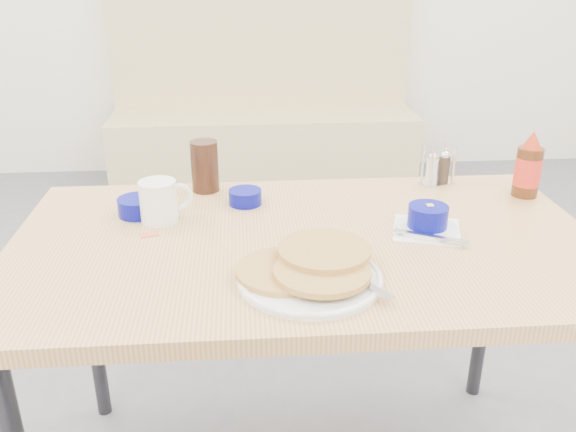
{
  "coord_description": "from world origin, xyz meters",
  "views": [
    {
      "loc": [
        -0.14,
        -1.05,
        1.39
      ],
      "look_at": [
        -0.04,
        0.25,
        0.82
      ],
      "focal_mm": 38.0,
      "sensor_mm": 36.0,
      "label": 1
    }
  ],
  "objects": [
    {
      "name": "booth_bench",
      "position": [
        0.0,
        2.78,
        0.35
      ],
      "size": [
        1.9,
        0.56,
        1.22
      ],
      "color": "#CDB67D",
      "rests_on": "ground"
    },
    {
      "name": "dining_table",
      "position": [
        0.0,
        0.25,
        0.7
      ],
      "size": [
        1.4,
        0.8,
        0.76
      ],
      "color": "tan",
      "rests_on": "ground"
    },
    {
      "name": "pancake_plate",
      "position": [
        -0.01,
        0.05,
        0.78
      ],
      "size": [
        0.31,
        0.3,
        0.05
      ],
      "rotation": [
        0.0,
        0.0,
        0.27
      ],
      "color": "white",
      "rests_on": "dining_table"
    },
    {
      "name": "coffee_mug",
      "position": [
        -0.35,
        0.38,
        0.81
      ],
      "size": [
        0.13,
        0.09,
        0.11
      ],
      "rotation": [
        0.0,
        0.0,
        0.39
      ],
      "color": "white",
      "rests_on": "dining_table"
    },
    {
      "name": "grits_setting",
      "position": [
        0.3,
        0.27,
        0.79
      ],
      "size": [
        0.2,
        0.21,
        0.07
      ],
      "rotation": [
        0.0,
        0.0,
        -0.28
      ],
      "color": "white",
      "rests_on": "dining_table"
    },
    {
      "name": "creamer_bowl",
      "position": [
        -0.42,
        0.43,
        0.78
      ],
      "size": [
        0.1,
        0.1,
        0.05
      ],
      "rotation": [
        0.0,
        0.0,
        0.16
      ],
      "color": "#05097C",
      "rests_on": "dining_table"
    },
    {
      "name": "butter_bowl",
      "position": [
        -0.14,
        0.48,
        0.78
      ],
      "size": [
        0.09,
        0.09,
        0.04
      ],
      "rotation": [
        0.0,
        0.0,
        -0.31
      ],
      "color": "#05097C",
      "rests_on": "dining_table"
    },
    {
      "name": "amber_tumbler",
      "position": [
        -0.25,
        0.59,
        0.83
      ],
      "size": [
        0.08,
        0.08,
        0.14
      ],
      "primitive_type": "cylinder",
      "rotation": [
        0.0,
        0.0,
        -0.06
      ],
      "color": "black",
      "rests_on": "dining_table"
    },
    {
      "name": "condiment_caddy",
      "position": [
        0.42,
        0.59,
        0.8
      ],
      "size": [
        0.11,
        0.09,
        0.12
      ],
      "rotation": [
        0.0,
        0.0,
        0.37
      ],
      "color": "silver",
      "rests_on": "dining_table"
    },
    {
      "name": "syrup_bottle",
      "position": [
        0.64,
        0.48,
        0.84
      ],
      "size": [
        0.07,
        0.07,
        0.19
      ],
      "rotation": [
        0.0,
        0.0,
        0.12
      ],
      "color": "#47230F",
      "rests_on": "dining_table"
    },
    {
      "name": "sugar_wrapper",
      "position": [
        -0.37,
        0.3,
        0.76
      ],
      "size": [
        0.05,
        0.04,
        0.0
      ],
      "primitive_type": "cube",
      "rotation": [
        0.0,
        0.0,
        0.23
      ],
      "color": "#E1574B",
      "rests_on": "dining_table"
    }
  ]
}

